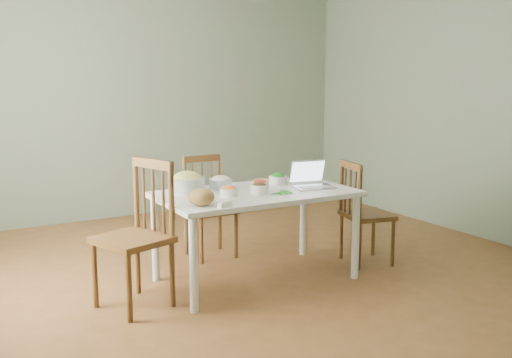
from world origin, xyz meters
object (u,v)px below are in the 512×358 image
chair_left (132,236)px  chair_right (367,213)px  bowl_squash (187,182)px  chair_far (211,208)px  laptop (314,175)px  dining_table (256,236)px  bread_boule (201,197)px

chair_left → chair_right: size_ratio=1.16×
chair_left → bowl_squash: (0.55, 0.31, 0.28)m
chair_far → laptop: 1.06m
dining_table → chair_far: 0.75m
bowl_squash → chair_far: bearing=49.1°
chair_left → dining_table: bearing=75.3°
chair_left → bread_boule: 0.55m
chair_far → chair_left: (-0.99, -0.81, 0.07)m
chair_left → bread_boule: size_ratio=5.54×
bread_boule → laptop: 1.07m
dining_table → bread_boule: size_ratio=8.18×
bowl_squash → laptop: size_ratio=0.89×
chair_right → bread_boule: bearing=106.9°
dining_table → bread_boule: bread_boule is taller
dining_table → chair_left: bearing=-176.0°
dining_table → laptop: 0.68m
chair_left → chair_right: (2.08, -0.02, -0.07)m
chair_far → bread_boule: size_ratio=4.80×
laptop → bowl_squash: bearing=172.2°
bread_boule → bowl_squash: 0.48m
chair_right → laptop: (-0.57, -0.01, 0.38)m
chair_left → bread_boule: chair_left is taller
dining_table → chair_left: chair_left is taller
chair_far → bowl_squash: (-0.44, -0.51, 0.35)m
dining_table → chair_right: 1.06m
dining_table → chair_right: chair_right is taller
bowl_squash → bread_boule: bearing=-101.7°
chair_right → bowl_squash: (-1.53, 0.33, 0.35)m
chair_left → chair_right: 2.08m
chair_left → chair_far: bearing=110.7°
chair_far → bread_boule: bearing=-119.1°
dining_table → chair_right: size_ratio=1.71×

